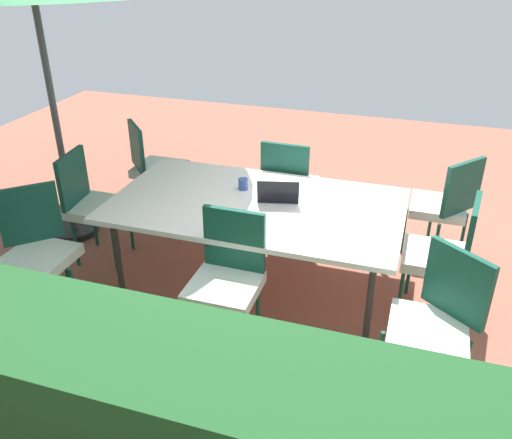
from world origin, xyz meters
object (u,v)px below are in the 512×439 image
Objects in this scene: chair_southwest at (444,203)px; chair_southeast at (153,164)px; chair_east at (92,201)px; chair_northwest at (436,320)px; chair_south at (288,183)px; dining_table at (256,208)px; cup at (243,184)px; laptop at (278,197)px; chair_north at (227,275)px; chair_west at (445,252)px; chair_northeast at (37,247)px.

chair_southwest is 1.00× the size of chair_southeast.
chair_southwest is at bearing -79.46° from chair_east.
chair_southwest and chair_northwest have the same top height.
chair_southwest is 1.00× the size of chair_south.
chair_northwest is at bearing 129.99° from chair_south.
chair_southwest is at bearing -149.19° from dining_table.
chair_east is at bearing 11.71° from cup.
chair_southeast is 1.41m from chair_south.
laptop is at bearing 99.73° from chair_south.
chair_north and chair_east have the same top height.
chair_west is 0.83m from chair_northwest.
chair_east is at bearing 155.57° from chair_north.
laptop is at bearing -19.68° from chair_southwest.
chair_northwest is at bearing 3.90° from chair_west.
chair_west is at bearing -95.60° from chair_east.
chair_northeast is 1.65m from cup.
chair_east is (2.90, 0.90, 0.00)m from chair_southwest.
laptop is at bearing -13.89° from chair_northeast.
chair_north is at bearing 102.88° from cup.
chair_south is at bearing -51.54° from chair_southwest.
chair_south is (1.39, -0.00, 0.00)m from chair_southwest.
cup reaches higher than dining_table.
laptop is at bearing -178.67° from chair_northwest.
chair_northeast is 1.85m from laptop.
chair_southeast is at bearing 131.48° from chair_north.
chair_northwest is at bearing 149.41° from dining_table.
chair_west is at bearing 39.54° from chair_southwest.
chair_west is at bearing 124.47° from chair_northwest.
chair_south is (0.00, -1.62, 0.00)m from chair_north.
chair_south is at bearing -133.60° from chair_southeast.
dining_table is 2.31× the size of chair_southwest.
chair_southwest reaches higher than cup.
chair_northwest is 10.67× the size of cup.
chair_west reaches higher than cup.
chair_north is 1.62m from chair_south.
chair_northeast is 2.65× the size of laptop.
cup is at bearing -29.76° from chair_southwest.
chair_south reaches higher than laptop.
cup is (0.34, -0.15, -0.00)m from laptop.
chair_southeast is at bearing -13.21° from chair_east.
chair_south is 0.83m from laptop.
chair_west is (-1.44, -0.01, -0.14)m from dining_table.
chair_east reaches higher than laptop.
laptop is at bearing -160.58° from chair_southeast.
cup is (1.61, 0.64, 0.23)m from chair_southwest.
dining_table is at bearing 88.35° from chair_south.
chair_east is at bearing 32.01° from chair_south.
chair_southwest is at bearing -162.07° from laptop.
chair_northwest is (0.04, 0.83, 0.00)m from chair_west.
chair_southeast is at bearing -51.89° from chair_southwest.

